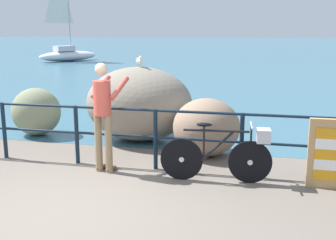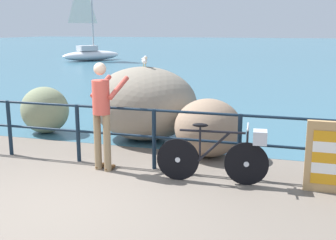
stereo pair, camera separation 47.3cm
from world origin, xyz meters
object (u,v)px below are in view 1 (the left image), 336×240
breakwater_boulder_main (139,104)px  breakwater_boulder_left (36,112)px  person_at_railing (103,112)px  breakwater_boulder_right (206,127)px  seagull (139,60)px  sailboat (67,51)px  bicycle (226,153)px

breakwater_boulder_main → breakwater_boulder_left: (-2.31, -0.13, -0.25)m
person_at_railing → breakwater_boulder_right: person_at_railing is taller
breakwater_boulder_right → person_at_railing: bearing=-140.0°
breakwater_boulder_left → seagull: size_ratio=3.34×
breakwater_boulder_left → breakwater_boulder_right: (3.83, -0.67, 0.01)m
person_at_railing → sailboat: 23.85m
bicycle → sailboat: sailboat is taller
breakwater_boulder_left → sailboat: size_ratio=0.18×
person_at_railing → sailboat: bearing=40.3°
person_at_railing → breakwater_boulder_right: 2.01m
breakwater_boulder_left → bicycle: bearing=-24.8°
breakwater_boulder_left → breakwater_boulder_right: bearing=-10.0°
breakwater_boulder_main → seagull: 0.90m
breakwater_boulder_left → sailboat: (-8.62, 19.25, 0.19)m
bicycle → breakwater_boulder_main: breakwater_boulder_main is taller
person_at_railing → breakwater_boulder_right: bearing=-37.0°
person_at_railing → breakwater_boulder_left: 3.07m
person_at_railing → seagull: (-0.01, 2.08, 0.68)m
breakwater_boulder_main → seagull: (0.01, 0.01, 0.90)m
person_at_railing → breakwater_boulder_left: (-2.33, 1.93, -0.47)m
breakwater_boulder_right → sailboat: 23.50m
bicycle → seagull: bearing=128.1°
breakwater_boulder_left → breakwater_boulder_right: 3.89m
sailboat → bicycle: bearing=-113.9°
bicycle → seagull: 3.16m
breakwater_boulder_left → seagull: 2.59m
breakwater_boulder_main → breakwater_boulder_right: size_ratio=1.81×
seagull → sailboat: bearing=178.2°
breakwater_boulder_right → seagull: bearing=151.5°
breakwater_boulder_left → breakwater_boulder_main: bearing=3.3°
bicycle → sailboat: (-12.93, 21.24, 0.24)m
person_at_railing → breakwater_boulder_right: (1.50, 1.26, -0.46)m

